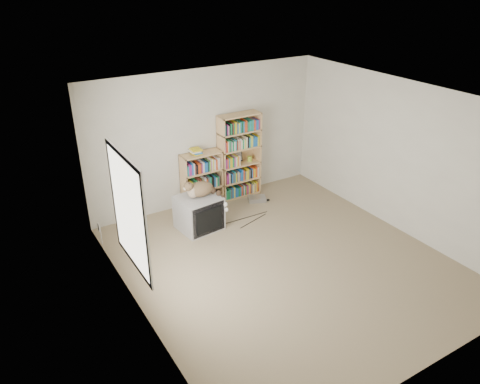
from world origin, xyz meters
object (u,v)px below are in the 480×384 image
crt_tv (199,213)px  dvd_player (257,199)px  cat (204,191)px  bookcase_short (201,181)px  bookcase_tall (239,157)px

crt_tv → dvd_player: 1.47m
cat → bookcase_short: bearing=66.7°
cat → bookcase_short: 0.87m
cat → bookcase_short: bookcase_short is taller
bookcase_tall → crt_tv: bearing=-149.2°
cat → dvd_player: 1.50m
bookcase_tall → bookcase_short: 0.86m
dvd_player → bookcase_short: bearing=-179.6°
cat → bookcase_short: (0.34, 0.77, -0.20)m
cat → crt_tv: bearing=167.1°
bookcase_short → dvd_player: size_ratio=3.14×
bookcase_short → dvd_player: 1.14m
cat → dvd_player: bearing=15.9°
bookcase_short → dvd_player: bearing=-23.1°
bookcase_short → cat: bearing=-113.6°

